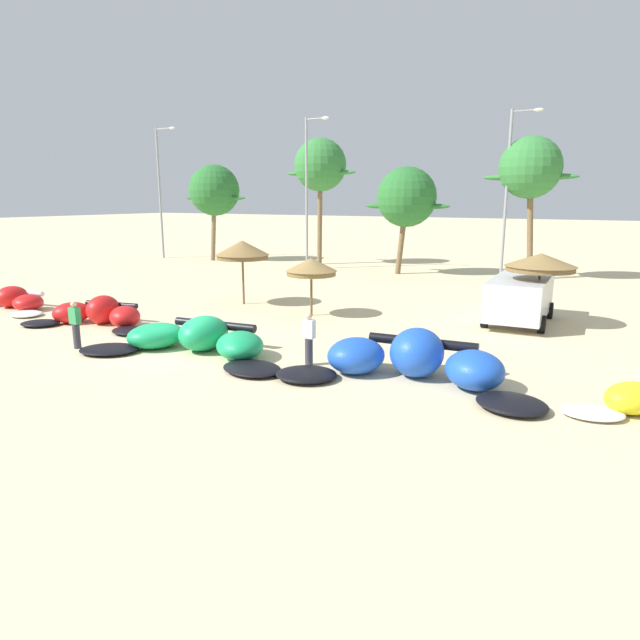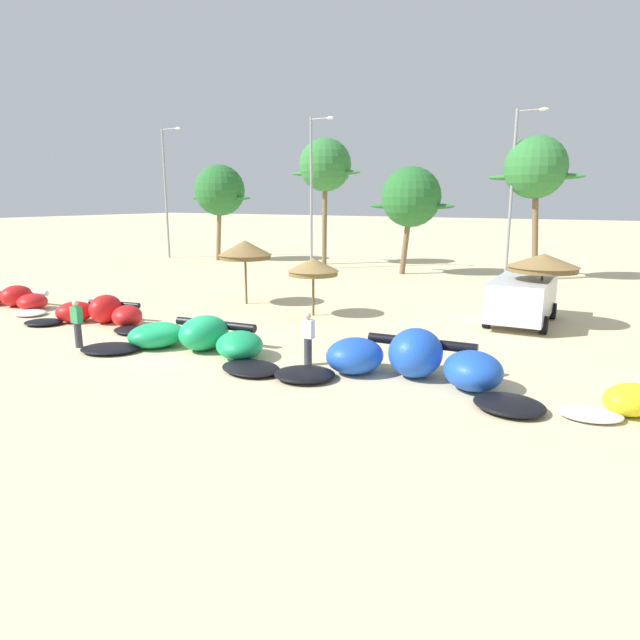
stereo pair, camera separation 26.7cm
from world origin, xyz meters
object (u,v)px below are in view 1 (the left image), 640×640
Objects in this scene: kite_far_left at (6,300)px; person_near_kites at (76,325)px; palm_leftmost at (214,191)px; palm_center_left at (530,169)px; kite_left at (98,314)px; lamppost_west at (161,187)px; kite_center at (413,362)px; parked_car_second at (520,296)px; palm_left_of_gap at (407,198)px; person_by_umbrellas at (309,339)px; beach_umbrella_near_van at (242,250)px; kite_left_of_center at (197,340)px; beach_umbrella_middle at (311,267)px; lamppost_west_center at (308,187)px; lamppost_east_center at (509,188)px; palm_left at (320,166)px; beach_umbrella_near_palms at (541,262)px.

kite_far_left is 9.35m from person_near_kites.
palm_center_left reaches higher than palm_leftmost.
kite_left is 0.55× the size of lamppost_west.
parked_car_second is at bearing 82.31° from kite_center.
person_by_umbrellas is at bearing -76.86° from palm_left_of_gap.
kite_left_of_center is at bearing -63.19° from beach_umbrella_near_van.
kite_center is at bearing 3.43° from person_by_umbrellas.
beach_umbrella_middle is 0.33× the size of palm_leftmost.
beach_umbrella_middle is 0.24× the size of lamppost_west_center.
person_by_umbrellas is 0.16× the size of lamppost_east_center.
kite_left_of_center is 0.76× the size of lamppost_east_center.
kite_center is 25.50m from lamppost_west_center.
palm_left_of_gap reaches higher than kite_left_of_center.
palm_leftmost is 23.53m from palm_center_left.
beach_umbrella_middle is at bearing 87.49° from kite_left_of_center.
person_by_umbrellas is (3.89, 0.60, 0.38)m from kite_left_of_center.
palm_leftmost is at bearing -166.87° from palm_left.
beach_umbrella_near_palms reaches higher than parked_car_second.
lamppost_west_center is at bearing 127.10° from kite_center.
palm_center_left is at bearing 3.28° from lamppost_west.
person_near_kites is 27.11m from palm_center_left.
beach_umbrella_near_palms is 23.14m from palm_left.
palm_leftmost is 0.81× the size of palm_left.
lamppost_east_center reaches higher than person_near_kites.
palm_left_of_gap is (-8.09, 20.62, 4.46)m from kite_center.
lamppost_west_center is at bearing -76.38° from palm_left.
kite_left_of_center is 3.96m from person_by_umbrellas.
kite_center is at bearing -1.64° from kite_left.
beach_umbrella_near_van is 17.32m from lamppost_east_center.
palm_center_left is at bearing 60.04° from kite_left.
parked_car_second is 33.10m from lamppost_west.
lamppost_west_center is at bearing 75.96° from kite_far_left.
lamppost_east_center is at bearing 104.17° from parked_car_second.
beach_umbrella_near_palms is 1.77× the size of person_by_umbrellas.
kite_center is at bearing -97.69° from parked_car_second.
beach_umbrella_near_van is 14.29m from palm_left_of_gap.
lamppost_west_center is (-6.97, -0.71, 0.72)m from palm_left_of_gap.
lamppost_west reaches higher than kite_left.
beach_umbrella_near_van is 0.43× the size of palm_left_of_gap.
person_near_kites is 26.53m from palm_left.
kite_left is 3.59m from person_near_kites.
beach_umbrella_near_van reaches higher than parked_car_second.
palm_left_of_gap is (-10.03, 11.78, 2.47)m from beach_umbrella_near_palms.
palm_left is 14.18m from lamppost_east_center.
lamppost_west is at bearing 128.96° from kite_left.
kite_center is at bearing 12.06° from person_near_kites.
beach_umbrella_near_palms is at bearing 29.00° from kite_left.
parked_car_second is 22.77m from palm_left.
beach_umbrella_near_palms is 1.77× the size of person_near_kites.
person_by_umbrellas is (7.80, 2.16, 0.00)m from person_near_kites.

